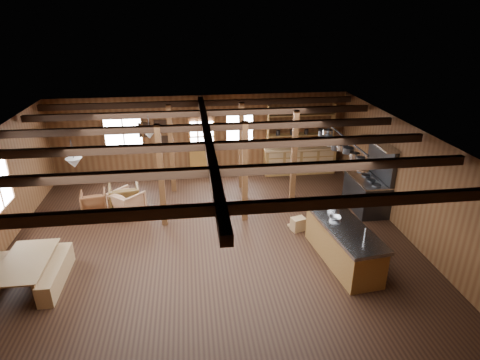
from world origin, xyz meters
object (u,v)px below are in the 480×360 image
(dining_table, at_px, (30,273))
(commercial_range, at_px, (369,188))
(armchair_b, at_px, (125,197))
(armchair_c, at_px, (127,203))
(kitchen_island, at_px, (343,243))
(armchair_a, at_px, (94,202))

(dining_table, bearing_deg, commercial_range, -73.86)
(armchair_b, bearing_deg, dining_table, 55.87)
(dining_table, height_order, armchair_b, armchair_b)
(commercial_range, bearing_deg, armchair_c, 175.81)
(commercial_range, relative_size, armchair_b, 2.39)
(kitchen_island, distance_m, armchair_b, 6.28)
(commercial_range, distance_m, armchair_a, 7.93)
(armchair_b, distance_m, armchair_c, 0.36)
(armchair_c, bearing_deg, armchair_a, 25.82)
(kitchen_island, xyz_separation_m, dining_table, (-6.86, -0.00, -0.18))
(armchair_b, bearing_deg, armchair_a, -6.18)
(armchair_a, bearing_deg, kitchen_island, 141.77)
(kitchen_island, xyz_separation_m, commercial_range, (1.69, 2.47, 0.17))
(commercial_range, xyz_separation_m, armchair_c, (-6.91, 0.51, -0.29))
(armchair_b, xyz_separation_m, armchair_c, (0.11, -0.34, -0.02))
(armchair_a, relative_size, armchair_b, 0.83)
(kitchen_island, relative_size, dining_table, 1.53)
(dining_table, distance_m, armchair_c, 3.40)
(armchair_b, height_order, armchair_c, armchair_b)
(commercial_range, distance_m, armchair_b, 7.08)
(kitchen_island, height_order, armchair_c, kitchen_island)
(kitchen_island, height_order, dining_table, kitchen_island)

